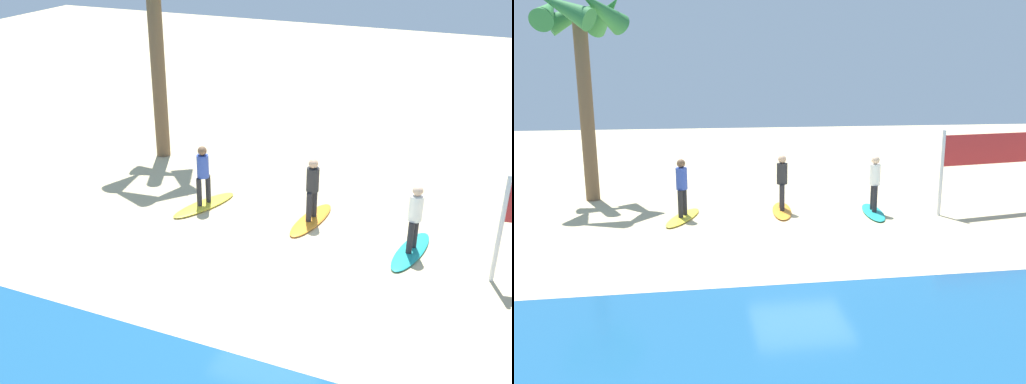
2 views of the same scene
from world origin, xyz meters
TOP-DOWN VIEW (x-y plane):
  - ground_plane at (0.00, 0.00)m, footprint 60.00×60.00m
  - surfboard_teal at (-2.61, -1.96)m, footprint 0.88×2.16m
  - surfer_teal at (-2.61, -1.96)m, footprint 0.32×0.46m
  - surfboard_orange at (0.05, -2.54)m, footprint 0.82×2.15m
  - surfer_orange at (0.05, -2.54)m, footprint 0.32×0.46m
  - surfboard_yellow at (2.98, -2.22)m, footprint 1.26×2.16m
  - surfer_yellow at (2.98, -2.22)m, footprint 0.32×0.44m
  - palm_tree at (5.96, -5.06)m, footprint 2.88×3.03m

SIDE VIEW (x-z plane):
  - ground_plane at x=0.00m, z-range 0.00..0.00m
  - surfboard_teal at x=-2.61m, z-range 0.00..0.09m
  - surfboard_orange at x=0.05m, z-range 0.00..0.09m
  - surfboard_yellow at x=2.98m, z-range 0.00..0.09m
  - surfer_teal at x=-2.61m, z-range 0.22..1.86m
  - surfer_orange at x=0.05m, z-range 0.22..1.86m
  - surfer_yellow at x=2.98m, z-range 0.22..1.86m
  - palm_tree at x=5.96m, z-range 2.01..8.67m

